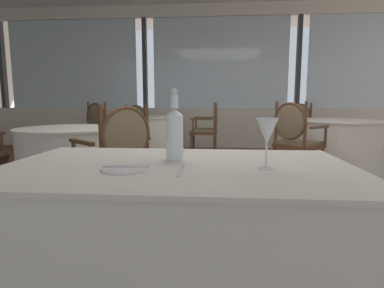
{
  "coord_description": "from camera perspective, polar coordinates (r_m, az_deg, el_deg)",
  "views": [
    {
      "loc": [
        -0.06,
        -2.98,
        1.0
      ],
      "look_at": [
        -0.19,
        -1.46,
        0.78
      ],
      "focal_mm": 28.83,
      "sensor_mm": 36.0,
      "label": 1
    }
  ],
  "objects": [
    {
      "name": "background_table_1",
      "position": [
        4.88,
        25.42,
        -0.25
      ],
      "size": [
        1.27,
        1.27,
        0.73
      ],
      "color": "silver",
      "rests_on": "ground_plane"
    },
    {
      "name": "dining_chair_2_2",
      "position": [
        6.56,
        -10.05,
        3.85
      ],
      "size": [
        0.65,
        0.62,
        0.92
      ],
      "rotation": [
        0.0,
        0.0,
        11.48
      ],
      "color": "brown",
      "rests_on": "ground_plane"
    },
    {
      "name": "dining_chair_1_1",
      "position": [
        5.78,
        19.8,
        3.21
      ],
      "size": [
        0.6,
        0.55,
        0.96
      ],
      "rotation": [
        0.0,
        0.0,
        11.21
      ],
      "color": "brown",
      "rests_on": "ground_plane"
    },
    {
      "name": "dining_chair_2_0",
      "position": [
        4.88,
        -16.08,
        2.63
      ],
      "size": [
        0.65,
        0.63,
        0.99
      ],
      "rotation": [
        0.0,
        0.0,
        7.3
      ],
      "color": "brown",
      "rests_on": "ground_plane"
    },
    {
      "name": "dinner_fork",
      "position": [
        1.19,
        -2.09,
        -4.73
      ],
      "size": [
        0.03,
        0.21,
        0.0
      ],
      "primitive_type": "cube",
      "rotation": [
        0.0,
        0.0,
        1.6
      ],
      "color": "silver",
      "rests_on": "foreground_table"
    },
    {
      "name": "dining_chair_0_2",
      "position": [
        2.52,
        -13.48,
        -2.05
      ],
      "size": [
        0.65,
        0.66,
        0.97
      ],
      "rotation": [
        0.0,
        0.0,
        8.71
      ],
      "color": "brown",
      "rests_on": "ground_plane"
    },
    {
      "name": "wine_glass",
      "position": [
        1.23,
        13.71,
        2.15
      ],
      "size": [
        0.09,
        0.09,
        0.2
      ],
      "color": "white",
      "rests_on": "foreground_table"
    },
    {
      "name": "dining_chair_0_0",
      "position": [
        4.13,
        -14.01,
        1.28
      ],
      "size": [
        0.6,
        0.54,
        0.9
      ],
      "rotation": [
        0.0,
        0.0,
        4.52
      ],
      "color": "brown",
      "rests_on": "ground_plane"
    },
    {
      "name": "foreground_table",
      "position": [
        1.42,
        -2.65,
        -18.47
      ],
      "size": [
        1.46,
        0.86,
        0.73
      ],
      "color": "silver",
      "rests_on": "ground_plane"
    },
    {
      "name": "dining_chair_1_2",
      "position": [
        3.94,
        18.52,
        1.48
      ],
      "size": [
        0.66,
        0.66,
        0.99
      ],
      "rotation": [
        0.0,
        0.0,
        13.3
      ],
      "color": "brown",
      "rests_on": "ground_plane"
    },
    {
      "name": "background_table_2",
      "position": [
        5.58,
        -7.54,
        1.39
      ],
      "size": [
        1.21,
        1.21,
        0.73
      ],
      "color": "silver",
      "rests_on": "ground_plane"
    },
    {
      "name": "window_wall_far",
      "position": [
        6.68,
        5.18,
        9.53
      ],
      "size": [
        10.26,
        0.14,
        2.98
      ],
      "color": "silver",
      "rests_on": "ground_plane"
    },
    {
      "name": "side_plate",
      "position": [
        1.23,
        -12.1,
        -4.42
      ],
      "size": [
        0.19,
        0.19,
        0.01
      ],
      "primitive_type": "cylinder",
      "color": "white",
      "rests_on": "foreground_table"
    },
    {
      "name": "ground_plane",
      "position": [
        3.14,
        5.59,
        -10.61
      ],
      "size": [
        13.34,
        13.34,
        0.0
      ],
      "primitive_type": "plane",
      "color": "brown"
    },
    {
      "name": "background_table_0",
      "position": [
        3.38,
        -21.62,
        -3.35
      ],
      "size": [
        1.01,
        1.01,
        0.73
      ],
      "color": "silver",
      "rests_on": "ground_plane"
    },
    {
      "name": "dining_chair_2_1",
      "position": [
        5.41,
        3.1,
        3.44
      ],
      "size": [
        0.48,
        0.55,
        0.97
      ],
      "rotation": [
        0.0,
        0.0,
        9.39
      ],
      "color": "brown",
      "rests_on": "ground_plane"
    },
    {
      "name": "water_bottle",
      "position": [
        1.38,
        -3.25,
        2.19
      ],
      "size": [
        0.08,
        0.08,
        0.32
      ],
      "color": "white",
      "rests_on": "foreground_table"
    },
    {
      "name": "butter_knife",
      "position": [
        1.23,
        -12.11,
        -4.18
      ],
      "size": [
        0.18,
        0.03,
        0.0
      ],
      "primitive_type": "cube",
      "rotation": [
        0.0,
        0.0,
        0.08
      ],
      "color": "silver",
      "rests_on": "foreground_table"
    }
  ]
}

